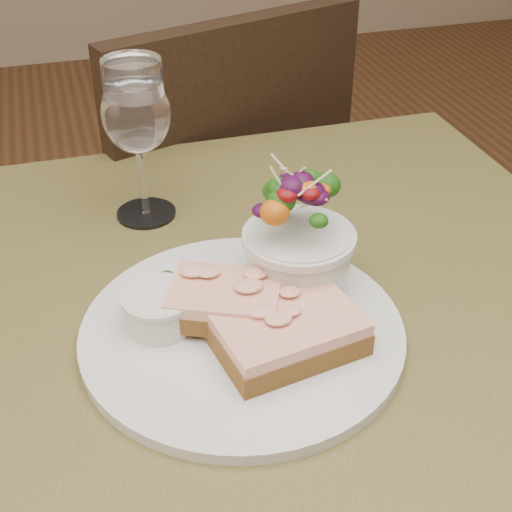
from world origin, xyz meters
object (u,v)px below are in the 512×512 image
object	(u,v)px
wine_glass	(137,118)
dinner_plate	(242,331)
chair_far	(195,301)
sandwich_front	(286,330)
cafe_table	(260,393)
sandwich_back	(225,300)
ramekin	(159,308)
salad_bowl	(299,234)

from	to	relation	value
wine_glass	dinner_plate	bearing A→B (deg)	-78.10
chair_far	sandwich_front	xyz separation A→B (m)	(-0.04, -0.67, 0.49)
cafe_table	chair_far	bearing A→B (deg)	85.67
dinner_plate	sandwich_back	world-z (taller)	sandwich_back
dinner_plate	wine_glass	world-z (taller)	wine_glass
dinner_plate	sandwich_back	xyz separation A→B (m)	(-0.01, 0.01, 0.03)
cafe_table	chair_far	distance (m)	0.71
chair_far	sandwich_front	bearing A→B (deg)	68.64
sandwich_front	wine_glass	world-z (taller)	wine_glass
dinner_plate	ramekin	world-z (taller)	ramekin
sandwich_front	sandwich_back	size ratio (longest dim) A/B	1.13
ramekin	wine_glass	xyz separation A→B (m)	(0.02, 0.22, 0.09)
ramekin	cafe_table	bearing A→B (deg)	-2.16
cafe_table	chair_far	world-z (taller)	chair_far
dinner_plate	sandwich_back	size ratio (longest dim) A/B	2.43
wine_glass	ramekin	bearing A→B (deg)	-95.39
salad_bowl	wine_glass	distance (m)	0.24
sandwich_front	wine_glass	distance (m)	0.30
dinner_plate	sandwich_front	bearing A→B (deg)	-48.32
cafe_table	dinner_plate	world-z (taller)	dinner_plate
cafe_table	chair_far	size ratio (longest dim) A/B	0.89
chair_far	dinner_plate	xyz separation A→B (m)	(-0.07, -0.64, 0.46)
sandwich_front	salad_bowl	world-z (taller)	salad_bowl
dinner_plate	salad_bowl	bearing A→B (deg)	34.23
ramekin	salad_bowl	distance (m)	0.15
sandwich_back	salad_bowl	size ratio (longest dim) A/B	0.97
chair_far	sandwich_front	world-z (taller)	chair_far
chair_far	dinner_plate	size ratio (longest dim) A/B	2.99
cafe_table	wine_glass	xyz separation A→B (m)	(-0.07, 0.22, 0.22)
chair_far	dinner_plate	distance (m)	0.79
chair_far	ramekin	size ratio (longest dim) A/B	14.17
ramekin	sandwich_front	bearing A→B (deg)	-29.63
chair_far	sandwich_back	size ratio (longest dim) A/B	7.27
dinner_plate	sandwich_front	distance (m)	0.05
sandwich_back	salad_bowl	distance (m)	0.10
sandwich_front	cafe_table	bearing A→B (deg)	87.83
sandwich_front	wine_glass	xyz separation A→B (m)	(-0.08, 0.28, 0.09)
ramekin	salad_bowl	world-z (taller)	salad_bowl
sandwich_back	dinner_plate	bearing A→B (deg)	-27.09
dinner_plate	salad_bowl	distance (m)	0.11
cafe_table	sandwich_front	xyz separation A→B (m)	(0.01, -0.05, 0.13)
salad_bowl	sandwich_front	bearing A→B (deg)	-115.70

